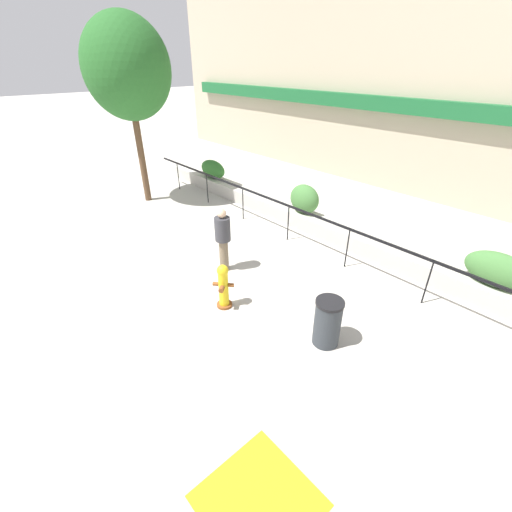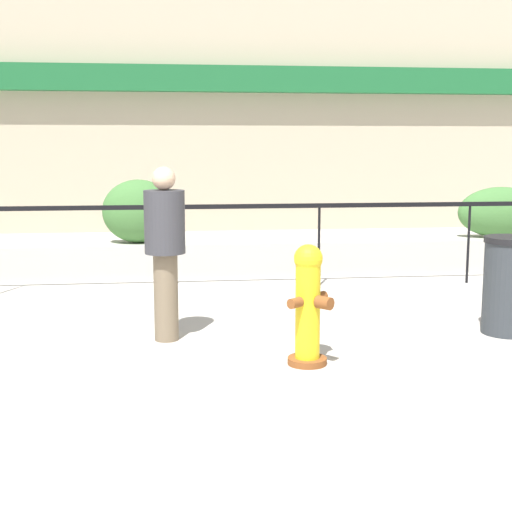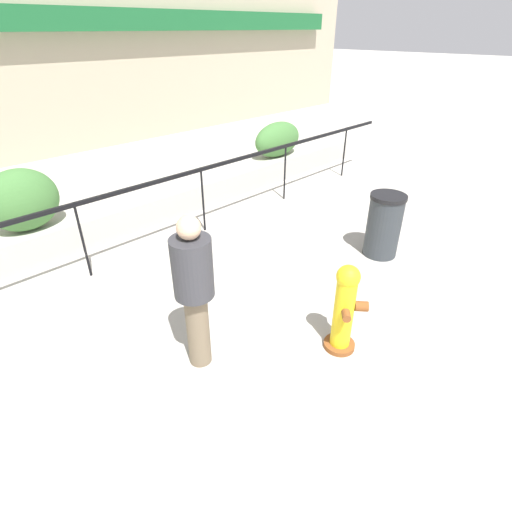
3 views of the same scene
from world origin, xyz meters
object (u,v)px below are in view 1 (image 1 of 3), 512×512
Objects in this scene: hedge_bush_0 at (213,169)px; hedge_bush_2 at (498,270)px; hedge_bush_1 at (304,199)px; street_tree at (127,69)px; pedestrian at (223,236)px; fire_hydrant at (223,286)px; trash_bin at (327,322)px.

hedge_bush_2 reaches higher than hedge_bush_0.
hedge_bush_1 is 7.35m from street_tree.
fire_hydrant is at bearing -37.41° from pedestrian.
fire_hydrant is 8.68m from street_tree.
fire_hydrant is (1.67, -4.57, -0.42)m from hedge_bush_1.
fire_hydrant is 2.39m from trash_bin.
pedestrian reaches higher than fire_hydrant.
fire_hydrant is 1.07× the size of trash_bin.
hedge_bush_1 is at bearing 0.00° from hedge_bush_0.
street_tree reaches higher than trash_bin.
hedge_bush_0 is 5.08m from hedge_bush_1.
pedestrian is at bearing 142.59° from fire_hydrant.
street_tree is (-5.78, -2.71, 3.63)m from hedge_bush_1.
pedestrian is at bearing -8.24° from street_tree.
pedestrian reaches higher than hedge_bush_2.
hedge_bush_2 is 6.04m from fire_hydrant.
street_tree reaches higher than pedestrian.
pedestrian is at bearing -33.31° from hedge_bush_0.
trash_bin is (-1.68, -3.77, -0.39)m from hedge_bush_2.
hedge_bush_1 is 5.61m from hedge_bush_2.
hedge_bush_1 is 0.77× the size of hedge_bush_2.
hedge_bush_2 is 4.15m from trash_bin.
hedge_bush_1 is 0.98× the size of fire_hydrant.
pedestrian is 3.55m from trash_bin.
trash_bin is at bearing -6.21° from street_tree.
street_tree is at bearing 171.76° from pedestrian.
trash_bin is (3.92, -3.77, -0.46)m from hedge_bush_1.
hedge_bush_0 is 1.42× the size of trash_bin.
street_tree reaches higher than hedge_bush_2.
hedge_bush_1 reaches higher than trash_bin.
hedge_bush_1 is (5.08, 0.00, 0.10)m from hedge_bush_0.
hedge_bush_1 reaches higher than hedge_bush_2.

